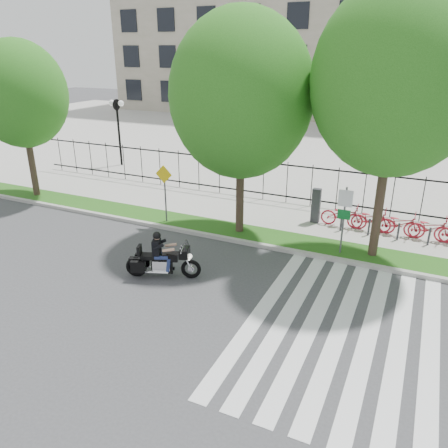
% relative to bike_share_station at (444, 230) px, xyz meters
% --- Properties ---
extents(ground, '(120.00, 120.00, 0.00)m').
position_rel_bike_share_station_xyz_m(ground, '(-6.91, -7.20, -0.65)').
color(ground, '#3C3B3E').
rests_on(ground, ground).
extents(curb, '(60.00, 0.20, 0.15)m').
position_rel_bike_share_station_xyz_m(curb, '(-6.91, -3.10, -0.58)').
color(curb, '#A3A29A').
rests_on(curb, ground).
extents(grass_verge, '(60.00, 1.50, 0.15)m').
position_rel_bike_share_station_xyz_m(grass_verge, '(-6.91, -2.25, -0.58)').
color(grass_verge, '#255715').
rests_on(grass_verge, ground).
extents(sidewalk, '(60.00, 3.50, 0.15)m').
position_rel_bike_share_station_xyz_m(sidewalk, '(-6.91, 0.25, -0.58)').
color(sidewalk, '#A39F98').
rests_on(sidewalk, ground).
extents(plaza, '(80.00, 34.00, 0.10)m').
position_rel_bike_share_station_xyz_m(plaza, '(-6.91, 17.80, -0.60)').
color(plaza, '#A39F98').
rests_on(plaza, ground).
extents(crosswalk_stripes, '(5.70, 8.00, 0.01)m').
position_rel_bike_share_station_xyz_m(crosswalk_stripes, '(-2.08, -7.20, -0.65)').
color(crosswalk_stripes, silver).
rests_on(crosswalk_stripes, ground).
extents(iron_fence, '(30.00, 0.06, 2.00)m').
position_rel_bike_share_station_xyz_m(iron_fence, '(-6.91, 2.00, 0.50)').
color(iron_fence, black).
rests_on(iron_fence, sidewalk).
extents(office_building, '(60.00, 21.90, 20.15)m').
position_rel_bike_share_station_xyz_m(office_building, '(-6.91, 37.72, 9.31)').
color(office_building, gray).
rests_on(office_building, ground).
extents(lamp_post_left, '(1.06, 0.70, 4.25)m').
position_rel_bike_share_station_xyz_m(lamp_post_left, '(-18.91, 4.80, 2.55)').
color(lamp_post_left, black).
rests_on(lamp_post_left, ground).
extents(street_tree_0, '(4.36, 4.36, 7.47)m').
position_rel_bike_share_station_xyz_m(street_tree_0, '(-18.88, -2.25, 4.45)').
color(street_tree_0, '#35281D').
rests_on(street_tree_0, grass_verge).
extents(street_tree_1, '(5.34, 5.34, 8.44)m').
position_rel_bike_share_station_xyz_m(street_tree_1, '(-7.55, -2.25, 4.86)').
color(street_tree_1, '#35281D').
rests_on(street_tree_1, grass_verge).
extents(street_tree_2, '(5.36, 5.36, 9.14)m').
position_rel_bike_share_station_xyz_m(street_tree_2, '(-2.29, -2.25, 5.54)').
color(street_tree_2, '#35281D').
rests_on(street_tree_2, grass_verge).
extents(bike_share_station, '(10.03, 0.87, 1.50)m').
position_rel_bike_share_station_xyz_m(bike_share_station, '(0.00, 0.00, 0.00)').
color(bike_share_station, '#2D2D33').
rests_on(bike_share_station, sidewalk).
extents(sign_pole_regulatory, '(0.50, 0.09, 2.50)m').
position_rel_bike_share_station_xyz_m(sign_pole_regulatory, '(-3.38, -2.62, 1.09)').
color(sign_pole_regulatory, '#59595B').
rests_on(sign_pole_regulatory, grass_verge).
extents(sign_pole_warning, '(0.78, 0.09, 2.49)m').
position_rel_bike_share_station_xyz_m(sign_pole_warning, '(-10.85, -2.62, 1.09)').
color(sign_pole_warning, '#59595B').
rests_on(sign_pole_warning, grass_verge).
extents(motorcycle_rider, '(2.42, 1.25, 1.96)m').
position_rel_bike_share_station_xyz_m(motorcycle_rider, '(-8.42, -6.69, -0.00)').
color(motorcycle_rider, black).
rests_on(motorcycle_rider, ground).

